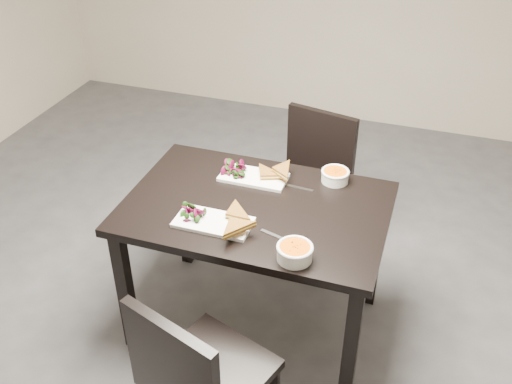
% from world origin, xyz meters
% --- Properties ---
extents(ground, '(5.00, 5.00, 0.00)m').
position_xyz_m(ground, '(0.00, 0.00, 0.00)').
color(ground, '#47474C').
rests_on(ground, ground).
extents(table, '(1.20, 0.80, 0.75)m').
position_xyz_m(table, '(0.07, -0.00, 0.65)').
color(table, black).
rests_on(table, ground).
extents(chair_near, '(0.53, 0.53, 0.85)m').
position_xyz_m(chair_near, '(0.09, -0.78, 0.48)').
color(chair_near, black).
rests_on(chair_near, ground).
extents(chair_far, '(0.50, 0.50, 0.85)m').
position_xyz_m(chair_far, '(0.16, 0.72, 0.48)').
color(chair_far, black).
rests_on(chair_far, ground).
extents(plate_near, '(0.34, 0.17, 0.02)m').
position_xyz_m(plate_near, '(-0.06, -0.20, 0.76)').
color(plate_near, white).
rests_on(plate_near, table).
extents(sandwich_near, '(0.17, 0.13, 0.05)m').
position_xyz_m(sandwich_near, '(0.01, -0.19, 0.79)').
color(sandwich_near, '#905D1E').
rests_on(sandwich_near, plate_near).
extents(salad_near, '(0.11, 0.09, 0.05)m').
position_xyz_m(salad_near, '(-0.16, -0.20, 0.79)').
color(salad_near, black).
rests_on(salad_near, plate_near).
extents(soup_bowl_near, '(0.15, 0.15, 0.07)m').
position_xyz_m(soup_bowl_near, '(0.34, -0.31, 0.79)').
color(soup_bowl_near, white).
rests_on(soup_bowl_near, table).
extents(cutlery_near, '(0.18, 0.07, 0.00)m').
position_xyz_m(cutlery_near, '(0.24, -0.20, 0.75)').
color(cutlery_near, silver).
rests_on(cutlery_near, table).
extents(plate_far, '(0.33, 0.16, 0.02)m').
position_xyz_m(plate_far, '(-0.01, 0.20, 0.76)').
color(plate_far, white).
rests_on(plate_far, table).
extents(sandwich_far, '(0.20, 0.17, 0.05)m').
position_xyz_m(sandwich_far, '(0.05, 0.19, 0.79)').
color(sandwich_far, '#905D1E').
rests_on(sandwich_far, plate_far).
extents(salad_far, '(0.10, 0.09, 0.04)m').
position_xyz_m(salad_far, '(-0.11, 0.20, 0.79)').
color(salad_far, black).
rests_on(salad_far, plate_far).
extents(soup_bowl_far, '(0.14, 0.14, 0.06)m').
position_xyz_m(soup_bowl_far, '(0.37, 0.31, 0.78)').
color(soup_bowl_far, white).
rests_on(soup_bowl_far, table).
extents(cutlery_far, '(0.18, 0.03, 0.00)m').
position_xyz_m(cutlery_far, '(0.20, 0.19, 0.75)').
color(cutlery_far, silver).
rests_on(cutlery_far, table).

